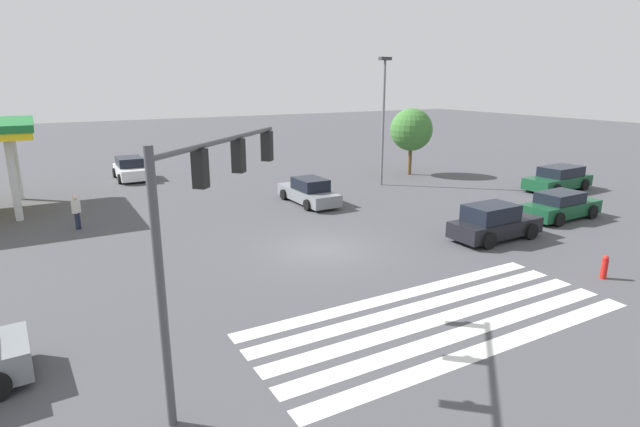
% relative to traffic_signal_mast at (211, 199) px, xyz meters
% --- Properties ---
extents(ground_plane, '(151.89, 151.89, 0.00)m').
position_rel_traffic_signal_mast_xyz_m(ground_plane, '(6.46, 6.46, -4.26)').
color(ground_plane, '#47474C').
extents(crosswalk_markings, '(11.53, 4.40, 0.01)m').
position_rel_traffic_signal_mast_xyz_m(crosswalk_markings, '(6.46, -0.72, -4.26)').
color(crosswalk_markings, silver).
rests_on(crosswalk_markings, ground_plane).
extents(traffic_signal_mast, '(4.34, 4.34, 5.73)m').
position_rel_traffic_signal_mast_xyz_m(traffic_signal_mast, '(0.00, 0.00, 0.00)').
color(traffic_signal_mast, '#47474C').
rests_on(traffic_signal_mast, ground_plane).
extents(car_0, '(2.11, 4.27, 1.55)m').
position_rel_traffic_signal_mast_xyz_m(car_0, '(2.24, 26.27, -3.53)').
color(car_0, silver).
rests_on(car_0, ground_plane).
extents(car_3, '(4.47, 2.02, 1.40)m').
position_rel_traffic_signal_mast_xyz_m(car_3, '(19.41, 4.64, -3.60)').
color(car_3, '#144728').
rests_on(car_3, ground_plane).
extents(car_4, '(4.92, 2.30, 1.52)m').
position_rel_traffic_signal_mast_xyz_m(car_4, '(25.38, 9.06, -3.53)').
color(car_4, '#144728').
rests_on(car_4, ground_plane).
extents(car_5, '(1.95, 4.72, 1.48)m').
position_rel_traffic_signal_mast_xyz_m(car_5, '(9.85, 13.77, -3.60)').
color(car_5, gray).
rests_on(car_5, ground_plane).
extents(car_6, '(4.31, 1.96, 1.59)m').
position_rel_traffic_signal_mast_xyz_m(car_6, '(13.83, 3.93, -3.52)').
color(car_6, black).
rests_on(car_6, ground_plane).
extents(pedestrian, '(0.41, 0.41, 1.65)m').
position_rel_traffic_signal_mast_xyz_m(pedestrian, '(-2.05, 14.62, -3.35)').
color(pedestrian, '#232842').
rests_on(pedestrian, ground_plane).
extents(street_light_pole_a, '(0.80, 0.36, 8.22)m').
position_rel_traffic_signal_mast_xyz_m(street_light_pole_a, '(16.52, 15.94, 0.65)').
color(street_light_pole_a, slate).
rests_on(street_light_pole_a, ground_plane).
extents(tree_corner_b, '(3.07, 3.07, 4.85)m').
position_rel_traffic_signal_mast_xyz_m(tree_corner_b, '(20.60, 17.98, -0.96)').
color(tree_corner_b, brown).
rests_on(tree_corner_b, ground_plane).
extents(fire_hydrant, '(0.22, 0.22, 0.86)m').
position_rel_traffic_signal_mast_xyz_m(fire_hydrant, '(13.70, -1.21, -3.84)').
color(fire_hydrant, red).
rests_on(fire_hydrant, ground_plane).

